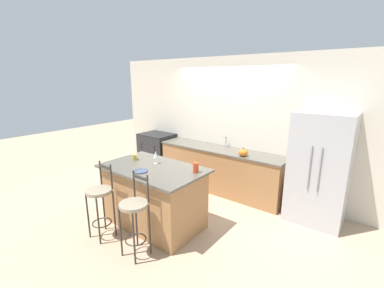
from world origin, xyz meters
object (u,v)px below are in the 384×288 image
at_px(bar_stool_near, 100,199).
at_px(bar_stool_far, 135,213).
at_px(wine_glass, 156,155).
at_px(refrigerator, 319,168).
at_px(tumbler_cup, 196,168).
at_px(pumpkin_decoration, 243,152).
at_px(dinner_plate, 141,171).
at_px(coffee_mug, 135,157).
at_px(oven_range, 157,153).

distance_m(bar_stool_near, bar_stool_far, 0.71).
xyz_separation_m(bar_stool_near, wine_glass, (0.27, 0.86, 0.49)).
bearing_deg(bar_stool_near, refrigerator, 45.77).
bearing_deg(wine_glass, bar_stool_far, -62.07).
distance_m(tumbler_cup, pumpkin_decoration, 1.33).
xyz_separation_m(refrigerator, dinner_plate, (-1.99, -1.94, 0.07)).
bearing_deg(wine_glass, coffee_mug, -168.56).
height_order(bar_stool_near, dinner_plate, bar_stool_near).
bearing_deg(tumbler_cup, dinner_plate, -144.45).
distance_m(bar_stool_near, pumpkin_decoration, 2.53).
xyz_separation_m(bar_stool_far, coffee_mug, (-0.85, 0.75, 0.40)).
relative_size(refrigerator, bar_stool_far, 1.60).
xyz_separation_m(bar_stool_far, tumbler_cup, (0.30, 0.90, 0.42)).
distance_m(refrigerator, oven_range, 3.66).
bearing_deg(dinner_plate, wine_glass, 102.81).
xyz_separation_m(bar_stool_near, bar_stool_far, (0.71, 0.03, 0.00)).
height_order(dinner_plate, tumbler_cup, tumbler_cup).
bearing_deg(wine_glass, bar_stool_near, -107.22).
distance_m(bar_stool_near, coffee_mug, 0.89).
xyz_separation_m(refrigerator, bar_stool_far, (-1.64, -2.37, -0.29)).
bearing_deg(bar_stool_near, dinner_plate, 52.51).
xyz_separation_m(oven_range, wine_glass, (1.57, -1.57, 0.62)).
bearing_deg(dinner_plate, tumbler_cup, 35.55).
bearing_deg(bar_stool_far, refrigerator, 55.41).
height_order(bar_stool_near, wine_glass, wine_glass).
bearing_deg(tumbler_cup, wine_glass, -174.83).
relative_size(bar_stool_far, wine_glass, 5.49).
height_order(dinner_plate, wine_glass, wine_glass).
bearing_deg(wine_glass, pumpkin_decoration, 59.35).
distance_m(wine_glass, pumpkin_decoration, 1.62).
xyz_separation_m(coffee_mug, pumpkin_decoration, (1.24, 1.48, -0.04)).
height_order(bar_stool_near, pumpkin_decoration, bar_stool_near).
relative_size(oven_range, wine_glass, 4.77).
distance_m(oven_range, tumbler_cup, 2.81).
bearing_deg(bar_stool_far, tumbler_cup, 71.52).
bearing_deg(wine_glass, oven_range, 134.90).
distance_m(coffee_mug, tumbler_cup, 1.16).
distance_m(refrigerator, bar_stool_far, 2.90).
distance_m(refrigerator, bar_stool_near, 3.37).
relative_size(oven_range, tumbler_cup, 6.56).
bearing_deg(bar_stool_far, oven_range, 129.88).
bearing_deg(bar_stool_near, wine_glass, 72.78).
height_order(refrigerator, oven_range, refrigerator).
xyz_separation_m(bar_stool_far, dinner_plate, (-0.35, 0.43, 0.36)).
xyz_separation_m(refrigerator, tumbler_cup, (-1.34, -1.48, 0.14)).
xyz_separation_m(bar_stool_near, coffee_mug, (-0.15, 0.78, 0.40)).
distance_m(bar_stool_near, dinner_plate, 0.69).
bearing_deg(pumpkin_decoration, wine_glass, -120.65).
distance_m(bar_stool_far, coffee_mug, 1.20).
relative_size(wine_glass, tumbler_cup, 1.38).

